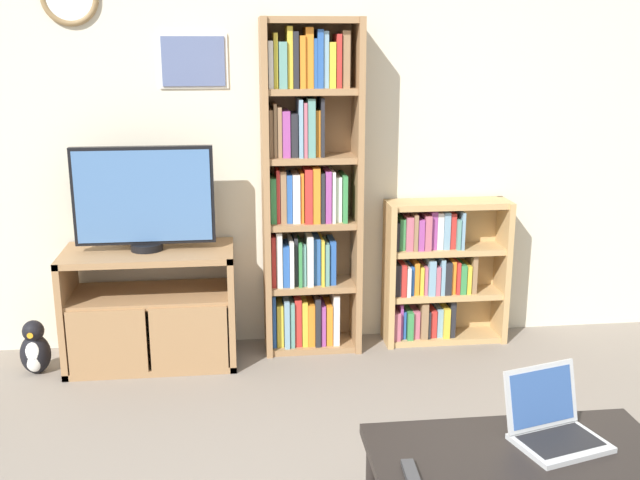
{
  "coord_description": "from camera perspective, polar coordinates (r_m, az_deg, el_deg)",
  "views": [
    {
      "loc": [
        -0.45,
        -2.05,
        1.82
      ],
      "look_at": [
        -0.06,
        1.31,
        0.92
      ],
      "focal_mm": 42.0,
      "sensor_mm": 36.0,
      "label": 1
    }
  ],
  "objects": [
    {
      "name": "television",
      "position": [
        4.28,
        -13.27,
        3.1
      ],
      "size": [
        0.78,
        0.18,
        0.59
      ],
      "color": "black",
      "rests_on": "tv_stand"
    },
    {
      "name": "tv_stand",
      "position": [
        4.43,
        -12.76,
        -5.02
      ],
      "size": [
        0.96,
        0.48,
        0.68
      ],
      "color": "#9E754C",
      "rests_on": "ground_plane"
    },
    {
      "name": "bookshelf_short",
      "position": [
        4.68,
        8.91,
        -2.44
      ],
      "size": [
        0.75,
        0.24,
        0.89
      ],
      "color": "tan",
      "rests_on": "ground_plane"
    },
    {
      "name": "wall_back",
      "position": [
        4.5,
        -1.03,
        8.31
      ],
      "size": [
        6.49,
        0.09,
        2.6
      ],
      "color": "beige",
      "rests_on": "ground_plane"
    },
    {
      "name": "remote_near_laptop",
      "position": [
        2.67,
        6.96,
        -17.28
      ],
      "size": [
        0.05,
        0.16,
        0.02
      ],
      "rotation": [
        0.0,
        0.0,
        3.1
      ],
      "color": "#38383A",
      "rests_on": "coffee_table"
    },
    {
      "name": "penguin_figurine",
      "position": [
        4.55,
        -20.9,
        -7.8
      ],
      "size": [
        0.17,
        0.15,
        0.31
      ],
      "color": "black",
      "rests_on": "ground_plane"
    },
    {
      "name": "coffee_table",
      "position": [
        2.89,
        15.08,
        -16.22
      ],
      "size": [
        1.08,
        0.58,
        0.39
      ],
      "color": "black",
      "rests_on": "ground_plane"
    },
    {
      "name": "laptop",
      "position": [
        2.97,
        17.28,
        -13.2
      ],
      "size": [
        0.37,
        0.35,
        0.26
      ],
      "rotation": [
        0.0,
        0.0,
        0.27
      ],
      "color": "#B7BABC",
      "rests_on": "coffee_table"
    },
    {
      "name": "bookshelf_tall",
      "position": [
        4.39,
        -0.97,
        3.64
      ],
      "size": [
        0.57,
        0.29,
        1.95
      ],
      "color": "#9E754C",
      "rests_on": "ground_plane"
    }
  ]
}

